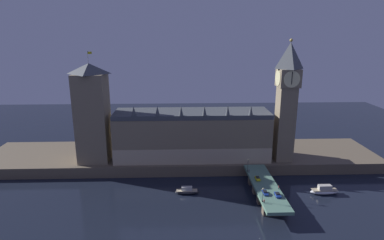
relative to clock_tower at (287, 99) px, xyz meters
name	(u,v)px	position (x,y,z in m)	size (l,w,h in m)	color
ground_plane	(183,194)	(-54.06, -25.94, -39.49)	(400.00, 400.00, 0.00)	black
embankment	(182,157)	(-54.06, 13.06, -36.58)	(220.00, 42.00, 5.82)	brown
parliament_hall	(192,135)	(-48.75, 5.56, -20.76)	(82.70, 22.37, 31.11)	#7F7056
clock_tower	(287,99)	(0.00, 0.00, 0.00)	(10.99, 11.10, 63.71)	#7F7056
victoria_tower	(92,113)	(-100.88, 3.39, -7.70)	(15.98, 15.98, 57.74)	#7F7056
bridge	(265,189)	(-17.10, -30.94, -35.27)	(10.60, 46.00, 6.36)	slate
car_northbound_lead	(258,178)	(-19.43, -25.59, -32.45)	(1.96, 4.09, 1.44)	yellow
car_northbound_trail	(265,193)	(-19.43, -39.26, -32.51)	(1.97, 4.45, 1.31)	navy
car_southbound_lead	(278,195)	(-14.77, -41.49, -32.43)	(2.11, 4.24, 1.48)	navy
pedestrian_near_rail	(264,201)	(-21.77, -46.81, -32.21)	(0.38, 0.38, 1.73)	black
pedestrian_mid_walk	(279,187)	(-12.43, -35.31, -32.18)	(0.38, 0.38, 1.77)	black
pedestrian_far_rail	(249,171)	(-21.77, -17.64, -32.17)	(0.38, 0.38, 1.80)	black
street_lamp_near	(263,193)	(-22.17, -45.66, -29.29)	(1.34, 0.60, 6.12)	#2D3333
street_lamp_far	(248,163)	(-22.17, -16.22, -28.93)	(1.34, 0.60, 6.70)	#2D3333
boat_upstream	(187,191)	(-52.28, -25.77, -38.25)	(11.05, 3.68, 3.38)	#28282D
boat_downstream	(324,191)	(11.45, -28.30, -37.89)	(13.20, 4.08, 4.36)	white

